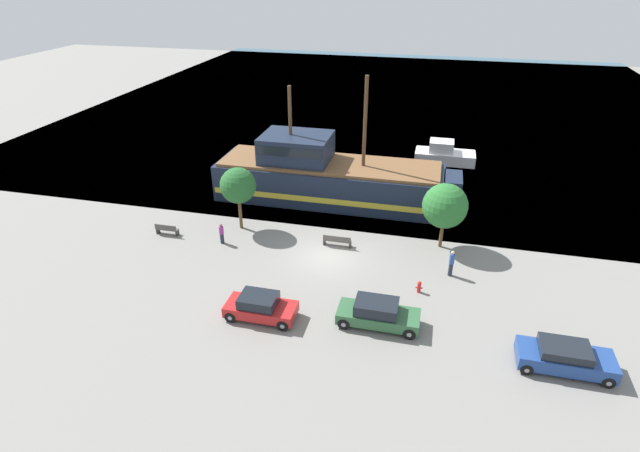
# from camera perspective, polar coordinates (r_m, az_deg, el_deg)

# --- Properties ---
(ground_plane) EXTENTS (160.00, 160.00, 0.00)m
(ground_plane) POSITION_cam_1_polar(r_m,az_deg,el_deg) (33.79, 0.74, -3.52)
(ground_plane) COLOR gray
(water_surface) EXTENTS (80.00, 80.00, 0.00)m
(water_surface) POSITION_cam_1_polar(r_m,az_deg,el_deg) (74.48, 8.56, 14.03)
(water_surface) COLOR #33566B
(water_surface) RESTS_ON ground
(pirate_ship) EXTENTS (19.75, 5.42, 10.28)m
(pirate_ship) POSITION_cam_1_polar(r_m,az_deg,el_deg) (41.24, 0.76, 5.68)
(pirate_ship) COLOR #192338
(pirate_ship) RESTS_ON water_surface
(moored_boat_dockside) EXTENTS (5.76, 2.55, 2.15)m
(moored_boat_dockside) POSITION_cam_1_polar(r_m,az_deg,el_deg) (51.17, 13.99, 7.95)
(moored_boat_dockside) COLOR silver
(moored_boat_dockside) RESTS_ON water_surface
(parked_car_curb_front) EXTENTS (4.47, 1.82, 1.51)m
(parked_car_curb_front) POSITION_cam_1_polar(r_m,az_deg,el_deg) (27.70, 6.62, -9.90)
(parked_car_curb_front) COLOR #2D5B38
(parked_car_curb_front) RESTS_ON ground_plane
(parked_car_curb_mid) EXTENTS (4.48, 1.87, 1.42)m
(parked_car_curb_mid) POSITION_cam_1_polar(r_m,az_deg,el_deg) (27.67, 26.20, -13.32)
(parked_car_curb_mid) COLOR navy
(parked_car_curb_mid) RESTS_ON ground_plane
(parked_car_curb_rear) EXTENTS (3.94, 1.81, 1.45)m
(parked_car_curb_rear) POSITION_cam_1_polar(r_m,az_deg,el_deg) (28.23, -6.84, -9.16)
(parked_car_curb_rear) COLOR #B21E1E
(parked_car_curb_rear) RESTS_ON ground_plane
(fire_hydrant) EXTENTS (0.42, 0.25, 0.76)m
(fire_hydrant) POSITION_cam_1_polar(r_m,az_deg,el_deg) (30.74, 11.26, -6.78)
(fire_hydrant) COLOR red
(fire_hydrant) RESTS_ON ground_plane
(bench_promenade_east) EXTENTS (1.68, 0.45, 0.85)m
(bench_promenade_east) POSITION_cam_1_polar(r_m,az_deg,el_deg) (37.91, -17.12, -0.37)
(bench_promenade_east) COLOR #4C4742
(bench_promenade_east) RESTS_ON ground_plane
(bench_promenade_west) EXTENTS (1.97, 0.45, 0.85)m
(bench_promenade_west) POSITION_cam_1_polar(r_m,az_deg,el_deg) (34.79, 1.97, -1.68)
(bench_promenade_west) COLOR #4C4742
(bench_promenade_west) RESTS_ON ground_plane
(pedestrian_walking_near) EXTENTS (0.32, 0.32, 1.80)m
(pedestrian_walking_near) POSITION_cam_1_polar(r_m,az_deg,el_deg) (32.46, 14.78, -4.11)
(pedestrian_walking_near) COLOR #232838
(pedestrian_walking_near) RESTS_ON ground_plane
(pedestrian_walking_far) EXTENTS (0.32, 0.32, 1.53)m
(pedestrian_walking_far) POSITION_cam_1_polar(r_m,az_deg,el_deg) (35.69, -11.18, -0.84)
(pedestrian_walking_far) COLOR #232838
(pedestrian_walking_far) RESTS_ON ground_plane
(tree_row_east) EXTENTS (2.61, 2.61, 4.74)m
(tree_row_east) POSITION_cam_1_polar(r_m,az_deg,el_deg) (36.38, -9.35, 4.58)
(tree_row_east) COLOR brown
(tree_row_east) RESTS_ON ground_plane
(tree_row_mideast) EXTENTS (3.05, 3.05, 4.68)m
(tree_row_mideast) POSITION_cam_1_polar(r_m,az_deg,el_deg) (34.53, 14.10, 2.24)
(tree_row_mideast) COLOR brown
(tree_row_mideast) RESTS_ON ground_plane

